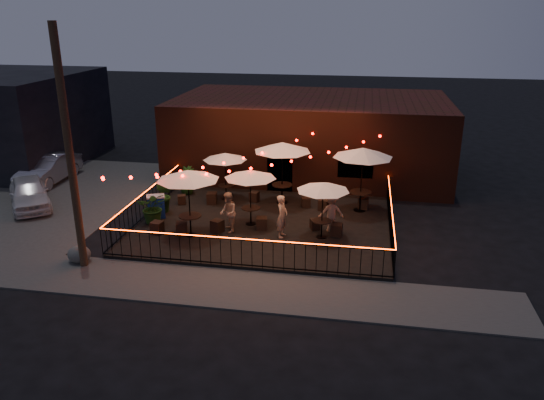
{
  "coord_description": "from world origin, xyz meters",
  "views": [
    {
      "loc": [
        3.78,
        -17.57,
        8.3
      ],
      "look_at": [
        0.35,
        1.89,
        1.18
      ],
      "focal_mm": 35.0,
      "sensor_mm": 36.0,
      "label": 1
    }
  ],
  "objects_px": {
    "cafe_table_0": "(188,176)",
    "cafe_table_5": "(363,153)",
    "cafe_table_4": "(323,187)",
    "cafe_table_1": "(225,157)",
    "cooler": "(156,206)",
    "cafe_table_3": "(282,148)",
    "cafe_table_2": "(250,175)",
    "utility_pole": "(69,153)",
    "boulder": "(79,254)"
  },
  "relations": [
    {
      "from": "cafe_table_0",
      "to": "cafe_table_4",
      "type": "distance_m",
      "value": 5.0
    },
    {
      "from": "cafe_table_1",
      "to": "cafe_table_5",
      "type": "bearing_deg",
      "value": -4.14
    },
    {
      "from": "cafe_table_0",
      "to": "cafe_table_5",
      "type": "relative_size",
      "value": 0.97
    },
    {
      "from": "cafe_table_2",
      "to": "cafe_table_5",
      "type": "height_order",
      "value": "cafe_table_5"
    },
    {
      "from": "cafe_table_1",
      "to": "cafe_table_5",
      "type": "xyz_separation_m",
      "value": [
        6.03,
        -0.44,
        0.56
      ]
    },
    {
      "from": "utility_pole",
      "to": "cafe_table_1",
      "type": "bearing_deg",
      "value": 65.88
    },
    {
      "from": "utility_pole",
      "to": "cafe_table_1",
      "type": "xyz_separation_m",
      "value": [
        3.17,
        7.08,
        -1.87
      ]
    },
    {
      "from": "cafe_table_5",
      "to": "boulder",
      "type": "height_order",
      "value": "cafe_table_5"
    },
    {
      "from": "cafe_table_3",
      "to": "cafe_table_4",
      "type": "bearing_deg",
      "value": -59.57
    },
    {
      "from": "cafe_table_1",
      "to": "utility_pole",
      "type": "bearing_deg",
      "value": -114.12
    },
    {
      "from": "cafe_table_0",
      "to": "cooler",
      "type": "height_order",
      "value": "cafe_table_0"
    },
    {
      "from": "utility_pole",
      "to": "cafe_table_5",
      "type": "bearing_deg",
      "value": 35.85
    },
    {
      "from": "cafe_table_1",
      "to": "cafe_table_3",
      "type": "relative_size",
      "value": 0.84
    },
    {
      "from": "cafe_table_4",
      "to": "cafe_table_5",
      "type": "distance_m",
      "value": 3.45
    },
    {
      "from": "cafe_table_0",
      "to": "cafe_table_5",
      "type": "height_order",
      "value": "cafe_table_5"
    },
    {
      "from": "cafe_table_4",
      "to": "cafe_table_1",
      "type": "bearing_deg",
      "value": 142.61
    },
    {
      "from": "cafe_table_0",
      "to": "cafe_table_5",
      "type": "bearing_deg",
      "value": 31.0
    },
    {
      "from": "utility_pole",
      "to": "boulder",
      "type": "xyz_separation_m",
      "value": [
        -0.27,
        0.2,
        -3.67
      ]
    },
    {
      "from": "cafe_table_0",
      "to": "cafe_table_2",
      "type": "bearing_deg",
      "value": 36.46
    },
    {
      "from": "cafe_table_3",
      "to": "cafe_table_4",
      "type": "distance_m",
      "value": 4.13
    },
    {
      "from": "cafe_table_2",
      "to": "cafe_table_3",
      "type": "xyz_separation_m",
      "value": [
        0.84,
        2.71,
        0.45
      ]
    },
    {
      "from": "cafe_table_5",
      "to": "cooler",
      "type": "height_order",
      "value": "cafe_table_5"
    },
    {
      "from": "utility_pole",
      "to": "cafe_table_3",
      "type": "bearing_deg",
      "value": 50.82
    },
    {
      "from": "utility_pole",
      "to": "cafe_table_0",
      "type": "height_order",
      "value": "utility_pole"
    },
    {
      "from": "cooler",
      "to": "cafe_table_3",
      "type": "bearing_deg",
      "value": 5.08
    },
    {
      "from": "cafe_table_5",
      "to": "cooler",
      "type": "relative_size",
      "value": 3.16
    },
    {
      "from": "cafe_table_5",
      "to": "cooler",
      "type": "xyz_separation_m",
      "value": [
        -8.3,
        -2.25,
        -2.05
      ]
    },
    {
      "from": "cafe_table_0",
      "to": "cafe_table_4",
      "type": "xyz_separation_m",
      "value": [
        4.94,
        0.67,
        -0.37
      ]
    },
    {
      "from": "utility_pole",
      "to": "cafe_table_0",
      "type": "relative_size",
      "value": 2.75
    },
    {
      "from": "cafe_table_2",
      "to": "cooler",
      "type": "height_order",
      "value": "cafe_table_2"
    },
    {
      "from": "cafe_table_1",
      "to": "cafe_table_2",
      "type": "distance_m",
      "value": 3.24
    },
    {
      "from": "cooler",
      "to": "cafe_table_2",
      "type": "bearing_deg",
      "value": -24.31
    },
    {
      "from": "cafe_table_2",
      "to": "boulder",
      "type": "xyz_separation_m",
      "value": [
        -5.18,
        -4.15,
        -1.89
      ]
    },
    {
      "from": "utility_pole",
      "to": "cafe_table_5",
      "type": "height_order",
      "value": "utility_pole"
    },
    {
      "from": "cafe_table_4",
      "to": "boulder",
      "type": "bearing_deg",
      "value": -157.65
    },
    {
      "from": "cafe_table_2",
      "to": "cooler",
      "type": "bearing_deg",
      "value": 179.37
    },
    {
      "from": "cafe_table_3",
      "to": "cooler",
      "type": "xyz_separation_m",
      "value": [
        -4.85,
        -2.66,
        -2.04
      ]
    },
    {
      "from": "cafe_table_4",
      "to": "cafe_table_5",
      "type": "bearing_deg",
      "value": 66.2
    },
    {
      "from": "cafe_table_2",
      "to": "cafe_table_1",
      "type": "bearing_deg",
      "value": 122.45
    },
    {
      "from": "cafe_table_1",
      "to": "cooler",
      "type": "height_order",
      "value": "cafe_table_1"
    },
    {
      "from": "utility_pole",
      "to": "cafe_table_5",
      "type": "relative_size",
      "value": 2.66
    },
    {
      "from": "cafe_table_0",
      "to": "cafe_table_4",
      "type": "bearing_deg",
      "value": 7.77
    },
    {
      "from": "cafe_table_1",
      "to": "cafe_table_5",
      "type": "relative_size",
      "value": 0.79
    },
    {
      "from": "cafe_table_4",
      "to": "cooler",
      "type": "relative_size",
      "value": 2.4
    },
    {
      "from": "cafe_table_1",
      "to": "cooler",
      "type": "bearing_deg",
      "value": -130.19
    },
    {
      "from": "cafe_table_1",
      "to": "boulder",
      "type": "relative_size",
      "value": 2.8
    },
    {
      "from": "cafe_table_3",
      "to": "boulder",
      "type": "xyz_separation_m",
      "value": [
        -6.02,
        -6.85,
        -2.34
      ]
    },
    {
      "from": "utility_pole",
      "to": "cafe_table_3",
      "type": "xyz_separation_m",
      "value": [
        5.75,
        7.06,
        -1.32
      ]
    },
    {
      "from": "cafe_table_1",
      "to": "cafe_table_2",
      "type": "height_order",
      "value": "cafe_table_2"
    },
    {
      "from": "utility_pole",
      "to": "cafe_table_2",
      "type": "bearing_deg",
      "value": 41.54
    }
  ]
}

